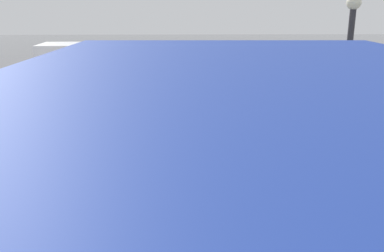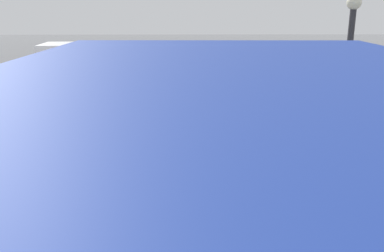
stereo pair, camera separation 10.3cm
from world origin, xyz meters
TOP-DOWN VIEW (x-y plane):
  - ground_plane at (0.00, 0.00)m, footprint 90.00×90.00m
  - slush_patch_under_van at (-2.68, 3.80)m, footprint 2.66×2.66m
  - slush_patch_mid_street at (-1.08, 3.87)m, footprint 1.57×1.57m
  - cargo_van_parked_right at (3.42, -0.22)m, footprint 2.36×5.41m
  - shopping_cart_vendor at (-0.23, 0.92)m, footprint 0.82×0.97m
  - hand_dolly_boxes at (0.48, 0.82)m, footprint 0.75×0.85m
  - pedestrian_pink_side at (0.91, 1.25)m, footprint 1.04×1.04m
  - pedestrian_black_side at (-1.44, 2.16)m, footprint 1.04×1.04m
  - pedestrian_white_side at (0.20, 2.48)m, footprint 1.04×1.04m
  - pedestrian_far_side at (0.44, 0.02)m, footprint 1.04×1.04m
  - street_lamp at (-2.94, 2.32)m, footprint 0.28×0.28m

SIDE VIEW (x-z plane):
  - ground_plane at x=0.00m, z-range 0.00..0.00m
  - slush_patch_under_van at x=-2.68m, z-range 0.00..0.01m
  - slush_patch_mid_street at x=-1.08m, z-range 0.00..0.01m
  - shopping_cart_vendor at x=-0.23m, z-range 0.06..1.08m
  - hand_dolly_boxes at x=0.48m, z-range 0.06..1.73m
  - cargo_van_parked_right at x=3.42m, z-range -0.12..2.48m
  - pedestrian_pink_side at x=0.91m, z-range 0.50..2.64m
  - pedestrian_far_side at x=0.44m, z-range 0.50..2.64m
  - pedestrian_black_side at x=-1.44m, z-range 0.51..2.66m
  - pedestrian_white_side at x=0.20m, z-range 0.51..2.66m
  - street_lamp at x=-2.94m, z-range 0.44..4.30m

